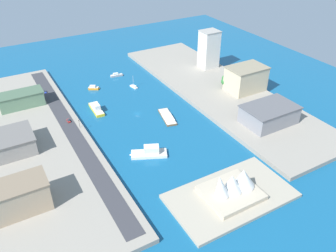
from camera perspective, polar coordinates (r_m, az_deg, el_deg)
name	(u,v)px	position (r m, az deg, el deg)	size (l,w,h in m)	color
ground_plane	(138,113)	(278.65, -5.07, 2.08)	(440.00, 440.00, 0.00)	#145684
quay_west	(218,90)	(314.93, 8.26, 6.00)	(70.00, 240.00, 3.24)	gray
quay_east	(35,140)	(260.84, -21.18, -2.19)	(70.00, 240.00, 3.24)	gray
peninsula_point	(231,196)	(204.34, 10.33, -11.34)	(71.53, 40.43, 2.00)	#A89E89
road_strip	(70,128)	(262.82, -15.94, -0.38)	(10.74, 228.00, 0.15)	#38383D
yacht_sleek_gray	(117,75)	(344.43, -8.52, 8.34)	(13.43, 4.72, 3.76)	#999EA3
water_taxi_orange	(94,88)	(322.45, -12.23, 6.22)	(10.53, 8.03, 3.78)	orange
barge_flat_brown	(168,117)	(270.60, -0.07, 1.50)	(13.38, 27.32, 2.92)	brown
ferry_yellow_fast	(96,108)	(286.22, -11.79, 2.88)	(7.63, 25.10, 7.00)	yellow
ferry_white_commuter	(150,152)	(230.69, -3.04, -4.36)	(25.42, 18.08, 7.30)	silver
sailboat_small_white	(134,87)	(320.26, -5.68, 6.53)	(4.56, 10.03, 11.37)	white
carpark_squat_concrete	(5,144)	(249.92, -25.41, -2.77)	(36.66, 28.38, 12.14)	gray
office_block_beige	(246,79)	(310.31, 12.79, 7.67)	(33.24, 22.98, 21.82)	#C6B793
hotel_broad_white	(209,49)	(350.92, 6.80, 12.54)	(17.52, 15.42, 36.92)	silver
apartment_midrise_tan	(18,197)	(201.06, -23.61, -10.73)	(32.07, 18.69, 17.48)	tan
warehouse_low_gray	(269,114)	(267.57, 16.42, 1.88)	(39.75, 26.97, 13.69)	gray
terminal_long_green	(21,99)	(303.73, -23.20, 4.09)	(35.45, 17.02, 11.75)	slate
hatchback_blue	(45,92)	(321.04, -19.75, 5.38)	(1.91, 4.97, 1.51)	black
pickup_red	(68,121)	(270.97, -16.18, 0.85)	(2.07, 5.04, 1.50)	black
traffic_light_waterfront	(79,122)	(260.01, -14.53, 0.58)	(0.36, 0.36, 6.50)	black
opera_landmark	(233,186)	(199.86, 10.76, -9.71)	(31.27, 27.25, 18.21)	#BCAD93
park_tree_cluster	(228,81)	(314.13, 9.99, 7.31)	(15.49, 18.79, 9.86)	brown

